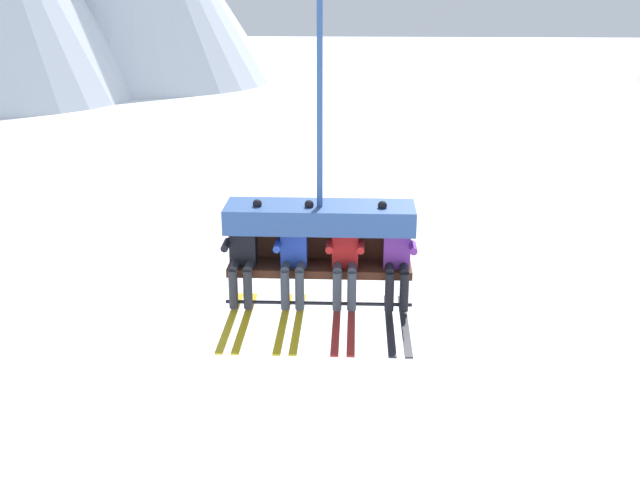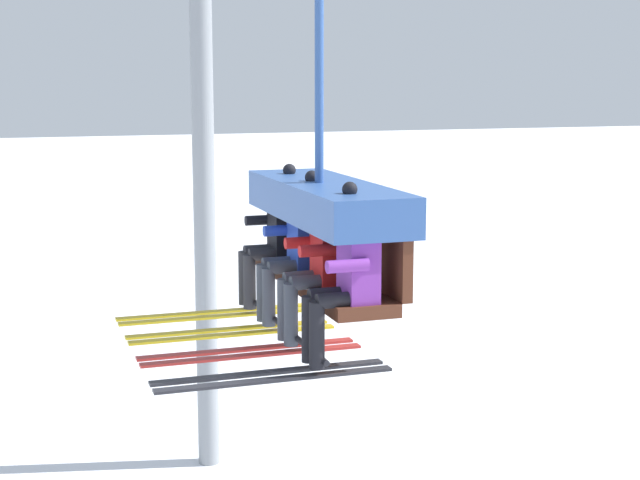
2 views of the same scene
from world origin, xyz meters
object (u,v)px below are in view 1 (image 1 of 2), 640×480
skier_black (242,253)px  skier_blue (294,254)px  skier_purple (397,256)px  chairlift_chair (320,225)px  skier_red (345,257)px

skier_black → skier_blue: bearing=0.0°
skier_blue → skier_purple: 1.25m
chairlift_chair → skier_purple: size_ratio=2.40×
skier_black → skier_blue: size_ratio=1.00×
skier_purple → skier_blue: bearing=180.0°
skier_blue → skier_purple: same height
skier_black → skier_red: (1.25, -0.01, -0.02)m
chairlift_chair → skier_red: bearing=-35.1°
skier_red → skier_blue: bearing=179.4°
chairlift_chair → skier_black: 1.01m
skier_black → skier_blue: (0.63, 0.00, 0.00)m
skier_blue → skier_purple: bearing=0.0°
skier_red → skier_purple: bearing=0.6°
skier_blue → skier_red: (0.62, -0.01, -0.02)m
skier_black → skier_red: size_ratio=1.00×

